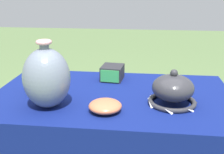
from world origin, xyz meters
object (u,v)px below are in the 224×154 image
Objects in this scene: vase_dome_bell at (173,91)px; jar_round_ochre at (39,81)px; mosaic_tile_box at (112,73)px; vase_tall_bulbous at (47,78)px; bowl_shallow_terracotta at (105,106)px.

jar_round_ochre is at bearing 173.09° from vase_dome_bell.
jar_round_ochre is at bearing -140.23° from mosaic_tile_box.
vase_dome_bell reaches higher than jar_round_ochre.
vase_dome_bell is (0.57, 0.09, -0.07)m from vase_tall_bulbous.
mosaic_tile_box is 0.43m from jar_round_ochre.
bowl_shallow_terracotta is 0.42m from jar_round_ochre.
jar_round_ochre is at bearing 121.19° from vase_tall_bulbous.
bowl_shallow_terracotta is 1.13× the size of jar_round_ochre.
jar_round_ochre is at bearing 151.80° from bowl_shallow_terracotta.
vase_tall_bulbous reaches higher than vase_dome_bell.
vase_dome_bell is 1.63× the size of bowl_shallow_terracotta.
mosaic_tile_box is at bearing 33.90° from jar_round_ochre.
jar_round_ochre is (-0.11, 0.17, -0.08)m from vase_tall_bulbous.
vase_tall_bulbous is at bearing -115.22° from mosaic_tile_box.
vase_tall_bulbous is 0.29m from bowl_shallow_terracotta.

